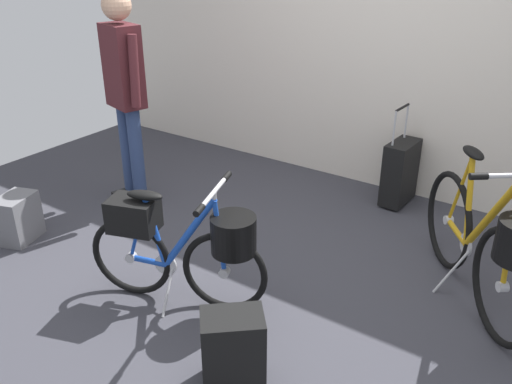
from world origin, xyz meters
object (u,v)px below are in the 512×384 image
folding_bike_foreground (183,243)px  handbag_on_floor (17,218)px  visitor_near_wall (125,87)px  backpack_on_floor (233,350)px  rolling_suitcase (400,172)px  display_bike_left (485,243)px

folding_bike_foreground → handbag_on_floor: bearing=-175.6°
visitor_near_wall → backpack_on_floor: bearing=-32.1°
handbag_on_floor → visitor_near_wall: bearing=77.5°
backpack_on_floor → visitor_near_wall: bearing=147.9°
rolling_suitcase → handbag_on_floor: rolling_suitcase is taller
folding_bike_foreground → backpack_on_floor: size_ratio=2.59×
visitor_near_wall → handbag_on_floor: visitor_near_wall is taller
folding_bike_foreground → rolling_suitcase: bearing=74.5°
folding_bike_foreground → backpack_on_floor: bearing=-30.1°
visitor_near_wall → rolling_suitcase: (1.86, 1.18, -0.69)m
visitor_near_wall → backpack_on_floor: (1.93, -1.21, -0.76)m
folding_bike_foreground → visitor_near_wall: visitor_near_wall is taller
folding_bike_foreground → display_bike_left: bearing=32.7°
folding_bike_foreground → handbag_on_floor: folding_bike_foreground is taller
display_bike_left → folding_bike_foreground: bearing=-147.3°
handbag_on_floor → folding_bike_foreground: bearing=4.4°
folding_bike_foreground → handbag_on_floor: size_ratio=3.09×
handbag_on_floor → display_bike_left: bearing=19.5°
rolling_suitcase → folding_bike_foreground: bearing=-105.5°
display_bike_left → handbag_on_floor: size_ratio=3.25×
display_bike_left → visitor_near_wall: 2.81m
folding_bike_foreground → backpack_on_floor: (0.63, -0.37, -0.22)m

